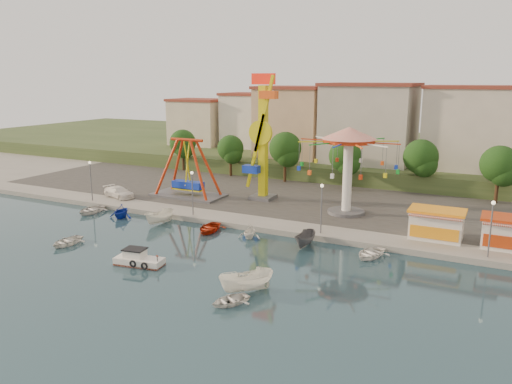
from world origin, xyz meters
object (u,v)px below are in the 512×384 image
Objects in this scene: kamikaze_tower at (263,140)px; skiff at (246,282)px; pirate_ship_ride at (188,169)px; wave_swinger at (348,151)px; van at (119,192)px; rowboat_a at (66,241)px; cabin_motorboat at (138,260)px.

kamikaze_tower reaches higher than skiff.
wave_swinger is (22.05, 1.02, 3.80)m from pirate_ship_ride.
van is at bearing -149.11° from pirate_ship_ride.
pirate_ship_ride is at bearing 88.05° from rowboat_a.
wave_swinger is at bearing -64.87° from van.
wave_swinger reaches higher than cabin_motorboat.
van reaches higher than skiff.
cabin_motorboat reaches higher than rowboat_a.
kamikaze_tower is 12.20m from wave_swinger.
cabin_motorboat is (-0.28, -25.27, -8.18)m from kamikaze_tower.
skiff is (21.68, -2.03, 0.52)m from rowboat_a.
cabin_motorboat is at bearing -90.64° from kamikaze_tower.
rowboat_a is at bearing 165.33° from cabin_motorboat.
cabin_motorboat is at bearing -117.84° from wave_swinger.
cabin_motorboat is 24.96m from van.
van is at bearing 126.82° from cabin_motorboat.
cabin_motorboat is at bearing -146.93° from skiff.
van reaches higher than rowboat_a.
kamikaze_tower is 3.27× the size of van.
wave_swinger is at bearing -9.20° from kamikaze_tower.
kamikaze_tower is 27.59m from rowboat_a.
kamikaze_tower is at bearing 80.70° from cabin_motorboat.
rowboat_a is at bearing -140.77° from van.
kamikaze_tower reaches higher than cabin_motorboat.
kamikaze_tower is 3.54× the size of cabin_motorboat.
skiff is at bearing -66.70° from kamikaze_tower.
pirate_ship_ride reaches higher than cabin_motorboat.
skiff is at bearing -107.99° from van.
skiff is at bearing -47.50° from pirate_ship_ride.
van is (-8.05, -4.81, -3.06)m from pirate_ship_ride.
wave_swinger is 2.30× the size of van.
pirate_ship_ride is 0.61× the size of kamikaze_tower.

